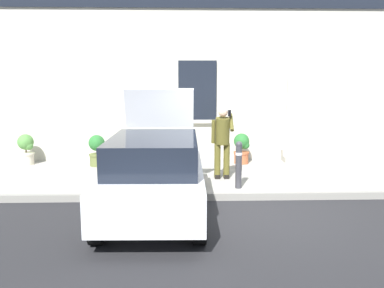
% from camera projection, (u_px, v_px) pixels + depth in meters
% --- Properties ---
extents(ground_plane, '(80.00, 80.00, 0.00)m').
position_uv_depth(ground_plane, '(241.00, 214.00, 7.85)').
color(ground_plane, '#232326').
extents(sidewalk, '(24.00, 3.60, 0.15)m').
position_uv_depth(sidewalk, '(225.00, 176.00, 10.60)').
color(sidewalk, '#99968E').
rests_on(sidewalk, ground).
extents(curb_edge, '(24.00, 0.12, 0.15)m').
position_uv_depth(curb_edge, '(235.00, 197.00, 8.77)').
color(curb_edge, gray).
rests_on(curb_edge, ground).
extents(building_facade, '(24.00, 1.52, 7.50)m').
position_uv_depth(building_facade, '(218.00, 39.00, 12.49)').
color(building_facade, beige).
rests_on(building_facade, ground).
extents(entrance_stoop, '(1.43, 0.64, 0.32)m').
position_uv_depth(entrance_stoop, '(306.00, 156.00, 12.17)').
color(entrance_stoop, '#9E998E').
rests_on(entrance_stoop, sidewalk).
extents(hatchback_car_white, '(1.86, 4.10, 2.34)m').
position_uv_depth(hatchback_car_white, '(155.00, 173.00, 7.70)').
color(hatchback_car_white, white).
rests_on(hatchback_car_white, ground).
extents(bollard_near_person, '(0.15, 0.15, 1.04)m').
position_uv_depth(bollard_near_person, '(239.00, 163.00, 9.08)').
color(bollard_near_person, '#333338').
rests_on(bollard_near_person, sidewalk).
extents(person_on_phone, '(0.51, 0.50, 1.75)m').
position_uv_depth(person_on_phone, '(222.00, 138.00, 9.85)').
color(person_on_phone, '#514C1E').
rests_on(person_on_phone, sidewalk).
extents(planter_cream, '(0.44, 0.44, 0.86)m').
position_uv_depth(planter_cream, '(26.00, 149.00, 11.60)').
color(planter_cream, beige).
rests_on(planter_cream, sidewalk).
extents(planter_olive, '(0.44, 0.44, 0.86)m').
position_uv_depth(planter_olive, '(97.00, 150.00, 11.43)').
color(planter_olive, '#606B38').
rests_on(planter_olive, sidewalk).
extents(planter_charcoal, '(0.44, 0.44, 0.86)m').
position_uv_depth(planter_charcoal, '(171.00, 147.00, 11.89)').
color(planter_charcoal, '#2D2D30').
rests_on(planter_charcoal, sidewalk).
extents(planter_terracotta, '(0.44, 0.44, 0.86)m').
position_uv_depth(planter_terracotta, '(242.00, 148.00, 11.75)').
color(planter_terracotta, '#B25B38').
rests_on(planter_terracotta, sidewalk).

